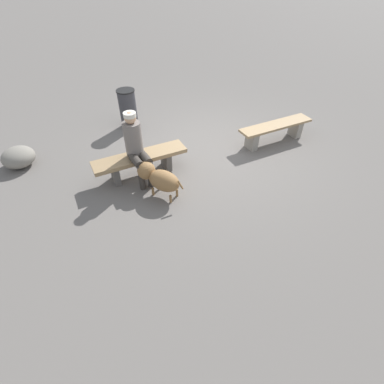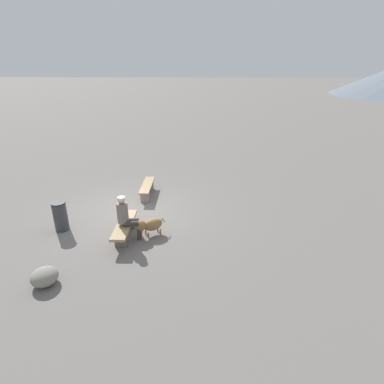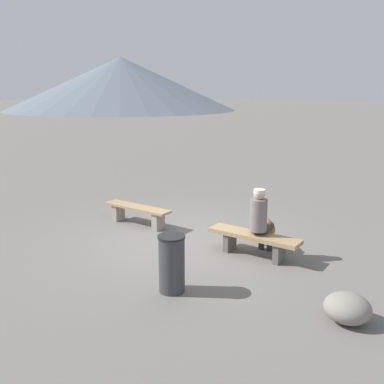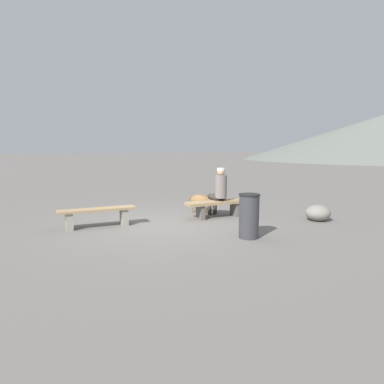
{
  "view_description": "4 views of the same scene",
  "coord_description": "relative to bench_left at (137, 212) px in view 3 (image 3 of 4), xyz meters",
  "views": [
    {
      "loc": [
        2.53,
        4.68,
        3.38
      ],
      "look_at": [
        1.08,
        1.51,
        0.37
      ],
      "focal_mm": 26.76,
      "sensor_mm": 36.0,
      "label": 1
    },
    {
      "loc": [
        9.14,
        2.58,
        4.65
      ],
      "look_at": [
        -0.69,
        2.03,
        0.51
      ],
      "focal_mm": 28.71,
      "sensor_mm": 36.0,
      "label": 2
    },
    {
      "loc": [
        5.14,
        -6.44,
        3.05
      ],
      "look_at": [
        -1.37,
        2.21,
        0.42
      ],
      "focal_mm": 39.88,
      "sensor_mm": 36.0,
      "label": 3
    },
    {
      "loc": [
        -2.29,
        -7.43,
        1.83
      ],
      "look_at": [
        1.48,
        1.84,
        0.47
      ],
      "focal_mm": 31.06,
      "sensor_mm": 36.0,
      "label": 4
    }
  ],
  "objects": [
    {
      "name": "distant_peak_2",
      "position": [
        -39.8,
        37.92,
        3.45
      ],
      "size": [
        33.01,
        33.01,
        7.49
      ],
      "primitive_type": "cone",
      "color": "slate",
      "rests_on": "ground"
    },
    {
      "name": "boulder",
      "position": [
        5.19,
        -1.36,
        -0.1
      ],
      "size": [
        0.74,
        0.72,
        0.4
      ],
      "primitive_type": "ellipsoid",
      "rotation": [
        0.0,
        0.0,
        0.22
      ],
      "color": "gray",
      "rests_on": "ground"
    },
    {
      "name": "bench_right",
      "position": [
        3.05,
        -0.06,
        0.03
      ],
      "size": [
        1.77,
        0.47,
        0.44
      ],
      "rotation": [
        0.0,
        0.0,
        0.04
      ],
      "color": "#605B56",
      "rests_on": "ground"
    },
    {
      "name": "dog",
      "position": [
        2.93,
        0.62,
        0.05
      ],
      "size": [
        0.68,
        0.82,
        0.56
      ],
      "rotation": [
        0.0,
        0.0,
        5.3
      ],
      "color": "olive",
      "rests_on": "ground"
    },
    {
      "name": "seated_person",
      "position": [
        3.12,
        0.03,
        0.43
      ],
      "size": [
        0.37,
        0.64,
        1.3
      ],
      "rotation": [
        0.0,
        0.0,
        0.11
      ],
      "color": "slate",
      "rests_on": "ground"
    },
    {
      "name": "trash_bin",
      "position": [
        2.74,
        -2.07,
        0.15
      ],
      "size": [
        0.42,
        0.42,
        0.9
      ],
      "color": "#38383D",
      "rests_on": "ground"
    },
    {
      "name": "ground",
      "position": [
        1.49,
        -0.29,
        -0.33
      ],
      "size": [
        210.0,
        210.0,
        0.06
      ],
      "primitive_type": "cube",
      "color": "slate"
    },
    {
      "name": "bench_left",
      "position": [
        0.0,
        0.0,
        0.0
      ],
      "size": [
        1.74,
        0.42,
        0.44
      ],
      "rotation": [
        0.0,
        0.0,
        0.04
      ],
      "color": "gray",
      "rests_on": "ground"
    }
  ]
}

